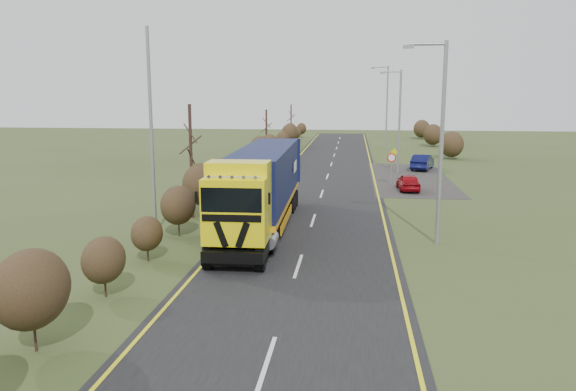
# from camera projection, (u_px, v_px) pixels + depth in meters

# --- Properties ---
(ground) EXTENTS (160.00, 160.00, 0.00)m
(ground) POSITION_uv_depth(u_px,v_px,m) (307.00, 240.00, 25.58)
(ground) COLOR #34441D
(ground) RESTS_ON ground
(road) EXTENTS (8.00, 120.00, 0.02)m
(road) POSITION_uv_depth(u_px,v_px,m) (320.00, 199.00, 35.35)
(road) COLOR black
(road) RESTS_ON ground
(layby) EXTENTS (6.00, 18.00, 0.02)m
(layby) POSITION_uv_depth(u_px,v_px,m) (409.00, 178.00, 44.38)
(layby) COLOR #2D2A28
(layby) RESTS_ON ground
(lane_markings) EXTENTS (7.52, 116.00, 0.01)m
(lane_markings) POSITION_uv_depth(u_px,v_px,m) (320.00, 200.00, 35.05)
(lane_markings) COLOR yellow
(lane_markings) RESTS_ON road
(hedgerow) EXTENTS (2.24, 102.04, 6.05)m
(hedgerow) POSITION_uv_depth(u_px,v_px,m) (218.00, 178.00, 33.69)
(hedgerow) COLOR black
(hedgerow) RESTS_ON ground
(lorry) EXTENTS (2.82, 14.49, 4.03)m
(lorry) POSITION_uv_depth(u_px,v_px,m) (262.00, 184.00, 27.19)
(lorry) COLOR black
(lorry) RESTS_ON ground
(car_red_hatchback) EXTENTS (1.51, 3.47, 1.16)m
(car_red_hatchback) POSITION_uv_depth(u_px,v_px,m) (408.00, 182.00, 38.59)
(car_red_hatchback) COLOR maroon
(car_red_hatchback) RESTS_ON ground
(car_blue_sedan) EXTENTS (2.53, 4.33, 1.35)m
(car_blue_sedan) POSITION_uv_depth(u_px,v_px,m) (422.00, 162.00, 49.13)
(car_blue_sedan) COLOR #0A0D3A
(car_blue_sedan) RESTS_ON ground
(streetlight_near) EXTENTS (1.87, 0.18, 8.77)m
(streetlight_near) POSITION_uv_depth(u_px,v_px,m) (439.00, 135.00, 24.11)
(streetlight_near) COLOR gray
(streetlight_near) RESTS_ON ground
(streetlight_mid) EXTENTS (1.82, 0.18, 8.51)m
(streetlight_mid) POSITION_uv_depth(u_px,v_px,m) (398.00, 117.00, 46.61)
(streetlight_mid) COLOR gray
(streetlight_mid) RESTS_ON ground
(streetlight_far) EXTENTS (2.07, 0.19, 9.74)m
(streetlight_far) POSITION_uv_depth(u_px,v_px,m) (386.00, 104.00, 64.86)
(streetlight_far) COLOR gray
(streetlight_far) RESTS_ON ground
(left_pole) EXTENTS (0.16, 0.16, 9.54)m
(left_pole) POSITION_uv_depth(u_px,v_px,m) (151.00, 134.00, 25.73)
(left_pole) COLOR gray
(left_pole) RESTS_ON ground
(speed_sign) EXTENTS (0.65, 0.10, 2.35)m
(speed_sign) POSITION_uv_depth(u_px,v_px,m) (391.00, 163.00, 40.63)
(speed_sign) COLOR gray
(speed_sign) RESTS_ON ground
(warning_board) EXTENTS (0.69, 0.11, 1.82)m
(warning_board) POSITION_uv_depth(u_px,v_px,m) (394.00, 156.00, 49.93)
(warning_board) COLOR gray
(warning_board) RESTS_ON ground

